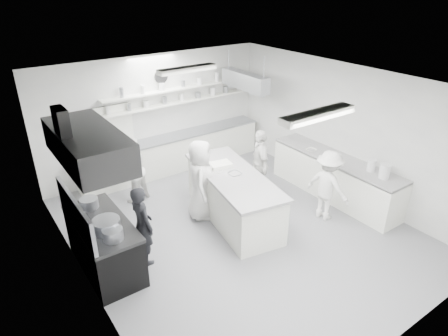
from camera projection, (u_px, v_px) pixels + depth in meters
floor at (237, 229)px, 8.12m from camera, size 6.00×7.00×0.02m
ceiling at (240, 84)px, 6.79m from camera, size 6.00×7.00×0.02m
wall_back at (156, 115)px, 10.03m from camera, size 6.00×0.04×3.00m
wall_front at (409, 262)px, 4.89m from camera, size 6.00×0.04×3.00m
wall_left at (79, 212)px, 5.91m from camera, size 0.04×7.00×3.00m
wall_right at (343, 130)px, 9.01m from camera, size 0.04×7.00×3.00m
stove at (105, 246)px, 6.87m from camera, size 0.80×1.80×0.90m
exhaust_hood at (88, 145)px, 6.03m from camera, size 0.85×2.00×0.50m
back_counter at (174, 153)px, 10.42m from camera, size 5.00×0.60×0.92m
shelf_lower at (182, 102)px, 10.18m from camera, size 4.20×0.26×0.04m
shelf_upper at (181, 88)px, 10.03m from camera, size 4.20×0.26×0.04m
pass_through_window at (106, 127)px, 9.36m from camera, size 1.30×0.04×1.00m
wall_clock at (161, 76)px, 9.68m from camera, size 0.32×0.05×0.32m
right_counter at (334, 178)px, 9.13m from camera, size 0.74×3.30×0.94m
pot_rack at (245, 81)px, 9.90m from camera, size 0.30×1.60×0.40m
light_fixture_front at (318, 115)px, 5.50m from camera, size 1.30×0.25×0.10m
light_fixture_rear at (187, 69)px, 8.14m from camera, size 1.30×0.25×0.10m
prep_island at (233, 198)px, 8.28m from camera, size 1.44×2.80×0.98m
stove_pot at (107, 226)px, 6.37m from camera, size 0.45×0.45×0.26m
cook_stove at (142, 225)px, 6.90m from camera, size 0.40×0.57×1.51m
cook_back at (132, 170)px, 8.84m from camera, size 0.88×0.77×1.52m
cook_island_left at (200, 180)px, 8.18m from camera, size 0.93×1.01×1.74m
cook_island_right at (260, 163)px, 9.05m from camera, size 0.76×1.02×1.61m
cook_right at (328, 185)px, 8.18m from camera, size 0.70×1.06×1.53m
bowl_island_a at (235, 174)px, 8.09m from camera, size 0.28×0.28×0.06m
bowl_island_b at (218, 172)px, 8.18m from camera, size 0.22×0.22×0.07m
bowl_right at (311, 150)px, 9.31m from camera, size 0.24×0.24×0.06m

